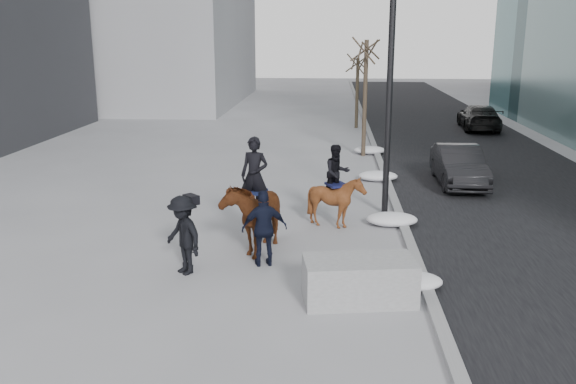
# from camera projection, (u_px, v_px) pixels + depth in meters

# --- Properties ---
(ground) EXTENTS (120.00, 120.00, 0.00)m
(ground) POSITION_uv_depth(u_px,v_px,m) (284.00, 271.00, 13.58)
(ground) COLOR gray
(ground) RESTS_ON ground
(road) EXTENTS (8.00, 90.00, 0.01)m
(road) POSITION_uv_depth(u_px,v_px,m) (491.00, 175.00, 22.75)
(road) COLOR black
(road) RESTS_ON ground
(curb) EXTENTS (0.25, 90.00, 0.12)m
(curb) POSITION_uv_depth(u_px,v_px,m) (383.00, 172.00, 23.01)
(curb) COLOR gray
(curb) RESTS_ON ground
(planter) EXTENTS (2.30, 1.39, 0.86)m
(planter) POSITION_uv_depth(u_px,v_px,m) (359.00, 280.00, 11.94)
(planter) COLOR #99999C
(planter) RESTS_ON ground
(car_near) EXTENTS (1.46, 4.11, 1.35)m
(car_near) POSITION_uv_depth(u_px,v_px,m) (459.00, 166.00, 21.12)
(car_near) COLOR black
(car_near) RESTS_ON ground
(car_far) EXTENTS (2.24, 4.82, 1.36)m
(car_far) POSITION_uv_depth(u_px,v_px,m) (479.00, 117.00, 33.25)
(car_far) COLOR black
(car_far) RESTS_ON ground
(tree_near) EXTENTS (1.20, 1.20, 5.41)m
(tree_near) POSITION_uv_depth(u_px,v_px,m) (365.00, 93.00, 25.61)
(tree_near) COLOR #382C21
(tree_near) RESTS_ON ground
(tree_far) EXTENTS (1.20, 1.20, 4.27)m
(tree_far) POSITION_uv_depth(u_px,v_px,m) (357.00, 89.00, 33.51)
(tree_far) COLOR #382B21
(tree_far) RESTS_ON ground
(mounted_left) EXTENTS (1.47, 2.30, 2.75)m
(mounted_left) POSITION_uv_depth(u_px,v_px,m) (254.00, 208.00, 14.72)
(mounted_left) COLOR #49210E
(mounted_left) RESTS_ON ground
(mounted_right) EXTENTS (1.64, 1.71, 2.25)m
(mounted_right) POSITION_uv_depth(u_px,v_px,m) (336.00, 195.00, 16.41)
(mounted_right) COLOR #4A250E
(mounted_right) RESTS_ON ground
(feeder) EXTENTS (1.10, 0.97, 1.75)m
(feeder) POSITION_uv_depth(u_px,v_px,m) (264.00, 228.00, 13.68)
(feeder) COLOR black
(feeder) RESTS_ON ground
(camera_crew) EXTENTS (1.27, 1.26, 1.75)m
(camera_crew) POSITION_uv_depth(u_px,v_px,m) (183.00, 235.00, 13.22)
(camera_crew) COLOR black
(camera_crew) RESTS_ON ground
(lamppost) EXTENTS (0.25, 1.92, 9.09)m
(lamppost) POSITION_uv_depth(u_px,v_px,m) (392.00, 38.00, 16.48)
(lamppost) COLOR black
(lamppost) RESTS_ON ground
(snow_piles) EXTENTS (1.40, 15.36, 0.36)m
(snow_piles) POSITION_uv_depth(u_px,v_px,m) (383.00, 191.00, 19.72)
(snow_piles) COLOR silver
(snow_piles) RESTS_ON ground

